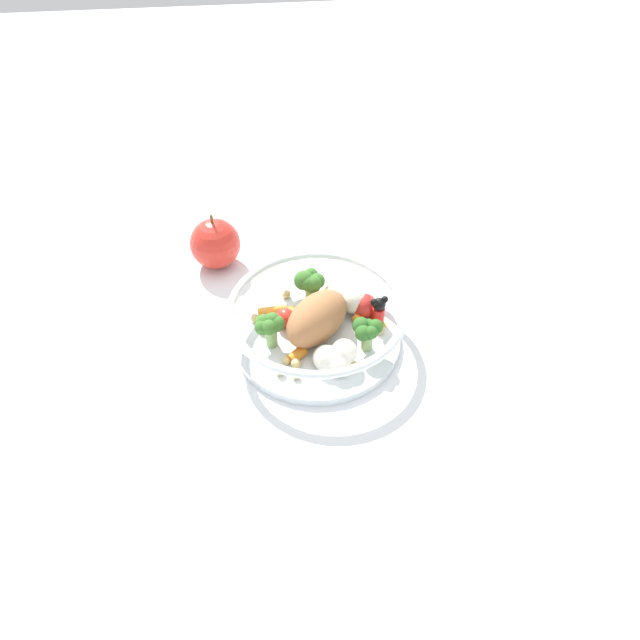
% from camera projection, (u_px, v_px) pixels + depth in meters
% --- Properties ---
extents(ground_plane, '(2.40, 2.40, 0.00)m').
position_uv_depth(ground_plane, '(317.00, 341.00, 0.75)').
color(ground_plane, white).
extents(food_container, '(0.21, 0.21, 0.07)m').
position_uv_depth(food_container, '(323.00, 319.00, 0.74)').
color(food_container, white).
rests_on(food_container, ground_plane).
extents(loose_apple, '(0.07, 0.07, 0.08)m').
position_uv_depth(loose_apple, '(215.00, 244.00, 0.84)').
color(loose_apple, red).
rests_on(loose_apple, ground_plane).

